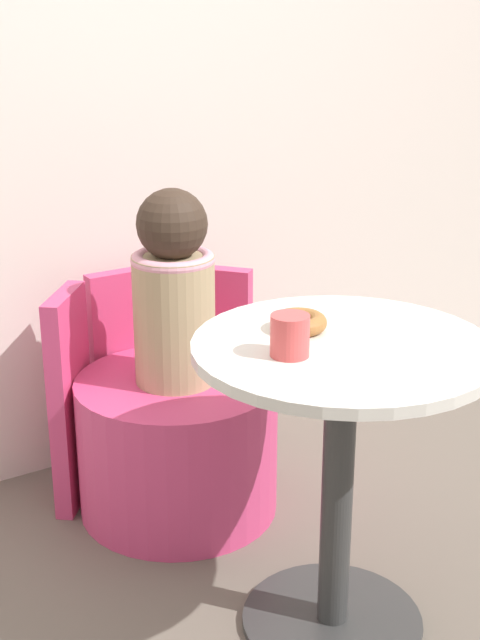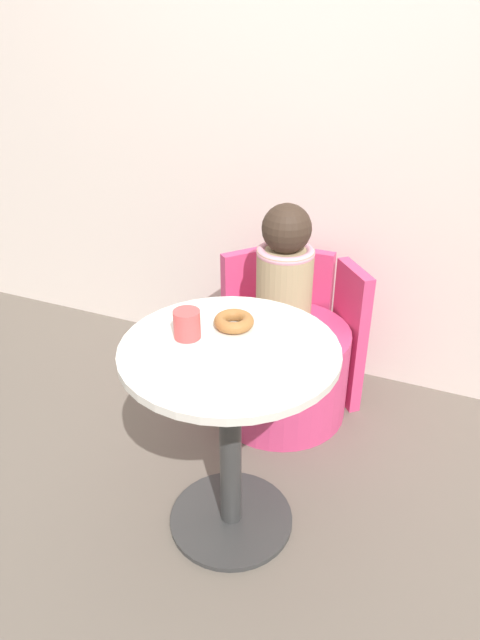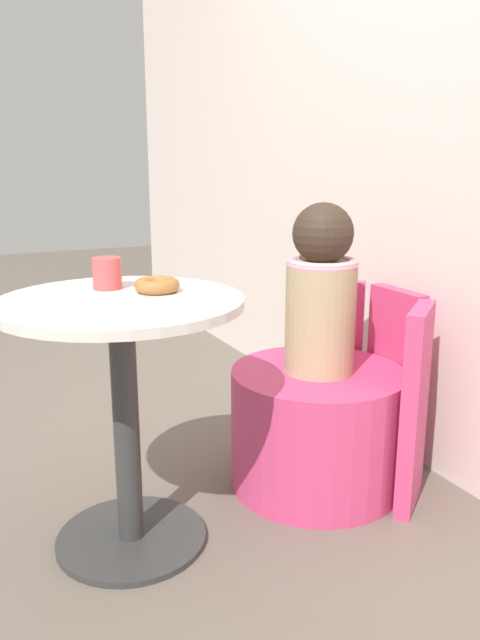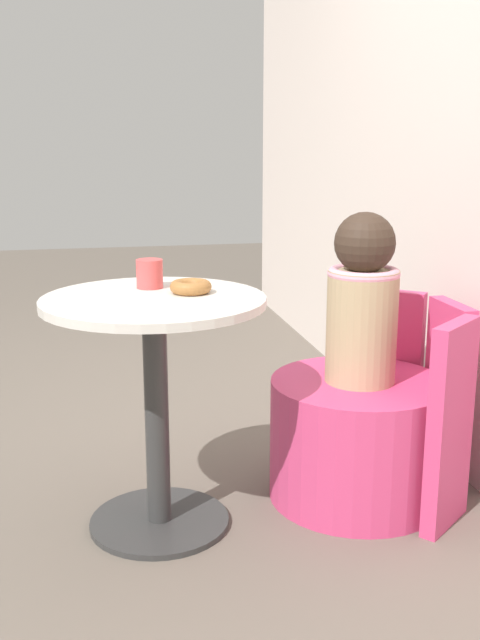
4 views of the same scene
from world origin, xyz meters
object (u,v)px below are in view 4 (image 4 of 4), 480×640
at_px(round_table, 155,369).
at_px(tub_chair, 357,439).
at_px(donut, 191,287).
at_px(child_figure, 363,302).
at_px(cup, 150,274).

height_order(round_table, tub_chair, round_table).
distance_m(tub_chair, donut, 0.75).
distance_m(child_figure, cup, 0.66).
xyz_separation_m(child_figure, donut, (0.02, -0.54, 0.07)).
bearing_deg(cup, round_table, -1.23).
relative_size(tub_chair, donut, 4.62).
bearing_deg(tub_chair, cup, -97.16).
distance_m(round_table, donut, 0.26).
bearing_deg(tub_chair, child_figure, -104.04).
bearing_deg(round_table, donut, 107.07).
bearing_deg(donut, child_figure, 92.16).
bearing_deg(donut, tub_chair, 92.16).
bearing_deg(round_table, child_figure, 94.81).
height_order(child_figure, cup, child_figure).
bearing_deg(child_figure, tub_chair, 75.96).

